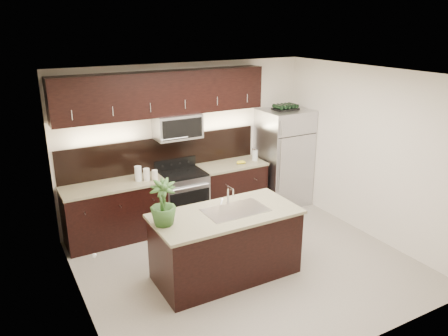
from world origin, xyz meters
TOP-DOWN VIEW (x-y plane):
  - ground at (0.00, 0.00)m, footprint 4.50×4.50m
  - room_walls at (-0.11, -0.04)m, footprint 4.52×4.02m
  - counter_run at (-0.46, 1.69)m, footprint 3.51×0.65m
  - upper_fixtures at (-0.43, 1.84)m, footprint 3.49×0.40m
  - island at (-0.40, -0.09)m, footprint 1.96×0.96m
  - sink_faucet at (-0.25, -0.08)m, footprint 0.84×0.50m
  - refrigerator at (1.80, 1.63)m, footprint 0.87×0.79m
  - wine_rack at (1.80, 1.63)m, footprint 0.45×0.28m
  - plant at (-1.24, -0.02)m, footprint 0.42×0.42m
  - canisters at (-0.93, 1.60)m, footprint 0.33×0.21m
  - french_press at (1.17, 1.64)m, footprint 0.10×0.10m
  - bananas at (0.80, 1.61)m, footprint 0.19×0.16m

SIDE VIEW (x-z plane):
  - ground at x=0.00m, z-range 0.00..0.00m
  - counter_run at x=-0.46m, z-range 0.00..0.94m
  - island at x=-0.40m, z-range 0.00..0.94m
  - refrigerator at x=1.80m, z-range 0.00..1.81m
  - sink_faucet at x=-0.25m, z-range 0.81..1.10m
  - bananas at x=0.80m, z-range 0.94..0.99m
  - canisters at x=-0.93m, z-range 0.93..1.16m
  - french_press at x=1.17m, z-range 0.90..1.20m
  - plant at x=-1.24m, z-range 0.94..1.52m
  - room_walls at x=-0.11m, z-range 0.34..3.05m
  - wine_rack at x=1.80m, z-range 1.80..1.91m
  - upper_fixtures at x=-0.43m, z-range 1.31..2.97m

